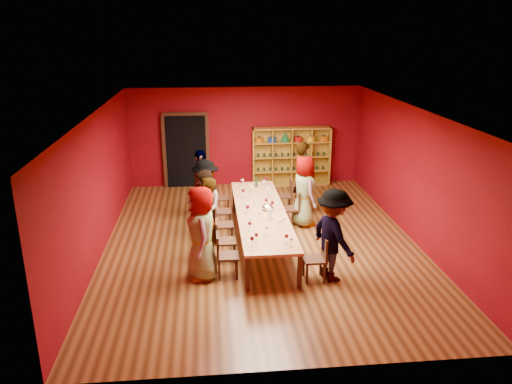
% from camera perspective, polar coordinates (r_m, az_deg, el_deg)
% --- Properties ---
extents(room_shell, '(7.10, 9.10, 3.04)m').
position_cam_1_polar(room_shell, '(10.97, 0.60, 1.43)').
color(room_shell, '#543116').
rests_on(room_shell, ground).
extents(tasting_table, '(1.10, 4.50, 0.75)m').
position_cam_1_polar(tasting_table, '(11.23, 0.59, -2.48)').
color(tasting_table, '#BB7E4E').
rests_on(tasting_table, ground).
extents(doorway, '(1.40, 0.17, 2.30)m').
position_cam_1_polar(doorway, '(15.30, -7.98, 4.70)').
color(doorway, black).
rests_on(doorway, ground).
extents(shelving_unit, '(2.40, 0.40, 1.80)m').
position_cam_1_polar(shelving_unit, '(15.42, 4.01, 4.41)').
color(shelving_unit, '#B48A28').
rests_on(shelving_unit, ground).
extents(chair_person_left_0, '(0.42, 0.42, 0.89)m').
position_cam_1_polar(chair_person_left_0, '(9.82, -3.74, -6.98)').
color(chair_person_left_0, black).
rests_on(chair_person_left_0, ground).
extents(person_left_0, '(0.61, 0.97, 1.87)m').
position_cam_1_polar(person_left_0, '(9.64, -6.25, -4.71)').
color(person_left_0, beige).
rests_on(person_left_0, ground).
extents(chair_person_left_1, '(0.42, 0.42, 0.89)m').
position_cam_1_polar(chair_person_left_1, '(10.47, -3.89, -5.33)').
color(chair_person_left_1, black).
rests_on(chair_person_left_1, ground).
extents(person_left_1, '(0.66, 0.78, 1.83)m').
position_cam_1_polar(person_left_1, '(10.30, -5.64, -3.25)').
color(person_left_1, '#121A33').
rests_on(person_left_1, ground).
extents(chair_person_left_2, '(0.42, 0.42, 0.89)m').
position_cam_1_polar(chair_person_left_2, '(11.31, -4.05, -3.47)').
color(chair_person_left_2, black).
rests_on(chair_person_left_2, ground).
extents(person_left_2, '(0.61, 0.91, 1.71)m').
position_cam_1_polar(person_left_2, '(11.18, -5.83, -1.81)').
color(person_left_2, silver).
rests_on(person_left_2, ground).
extents(chair_person_left_3, '(0.42, 0.42, 0.89)m').
position_cam_1_polar(chair_person_left_3, '(12.11, -4.18, -1.96)').
color(chair_person_left_3, black).
rests_on(chair_person_left_3, ground).
extents(person_left_3, '(0.84, 1.21, 1.74)m').
position_cam_1_polar(person_left_3, '(11.99, -5.72, -0.33)').
color(person_left_3, silver).
rests_on(person_left_3, ground).
extents(chair_person_left_4, '(0.42, 0.42, 0.89)m').
position_cam_1_polar(chair_person_left_4, '(13.06, -4.31, -0.44)').
color(chair_person_left_4, black).
rests_on(chair_person_left_4, ground).
extents(person_left_4, '(0.76, 1.12, 1.74)m').
position_cam_1_polar(person_left_4, '(12.94, -6.29, 1.08)').
color(person_left_4, '#4A4A4F').
rests_on(person_left_4, ground).
extents(chair_person_right_0, '(0.42, 0.42, 0.89)m').
position_cam_1_polar(chair_person_right_0, '(9.76, 7.15, -7.27)').
color(chair_person_right_0, black).
rests_on(chair_person_right_0, ground).
extents(person_right_0, '(0.89, 1.28, 1.84)m').
position_cam_1_polar(person_right_0, '(9.65, 8.85, -4.90)').
color(person_right_0, '#C3828C').
rests_on(person_right_0, ground).
extents(chair_person_right_3, '(0.42, 0.42, 0.89)m').
position_cam_1_polar(chair_person_right_3, '(12.31, 4.31, -1.62)').
color(chair_person_right_3, black).
rests_on(chair_person_right_3, ground).
extents(person_right_3, '(0.70, 0.96, 1.75)m').
position_cam_1_polar(person_right_3, '(12.23, 5.50, 0.10)').
color(person_right_3, '#4E4F54').
rests_on(person_right_3, ground).
extents(chair_person_right_4, '(0.42, 0.42, 0.89)m').
position_cam_1_polar(chair_person_right_4, '(13.24, 3.58, -0.15)').
color(chair_person_right_4, black).
rests_on(chair_person_right_4, ground).
extents(person_right_4, '(0.71, 0.82, 1.89)m').
position_cam_1_polar(person_right_4, '(13.17, 5.35, 1.75)').
color(person_right_4, '#CD8999').
rests_on(person_right_4, ground).
extents(wine_glass_0, '(0.07, 0.07, 0.18)m').
position_cam_1_polar(wine_glass_0, '(11.87, -1.31, -0.39)').
color(wine_glass_0, white).
rests_on(wine_glass_0, tasting_table).
extents(wine_glass_1, '(0.08, 0.08, 0.19)m').
position_cam_1_polar(wine_glass_1, '(12.00, 1.66, -0.13)').
color(wine_glass_1, white).
rests_on(wine_glass_1, tasting_table).
extents(wine_glass_2, '(0.08, 0.08, 0.19)m').
position_cam_1_polar(wine_glass_2, '(11.51, 1.17, -0.95)').
color(wine_glass_2, white).
rests_on(wine_glass_2, tasting_table).
extents(wine_glass_3, '(0.07, 0.07, 0.18)m').
position_cam_1_polar(wine_glass_3, '(10.43, -0.58, -3.10)').
color(wine_glass_3, white).
rests_on(wine_glass_3, tasting_table).
extents(wine_glass_4, '(0.08, 0.08, 0.20)m').
position_cam_1_polar(wine_glass_4, '(9.43, -0.45, -5.38)').
color(wine_glass_4, white).
rests_on(wine_glass_4, tasting_table).
extents(wine_glass_5, '(0.08, 0.08, 0.19)m').
position_cam_1_polar(wine_glass_5, '(9.57, 3.51, -5.11)').
color(wine_glass_5, white).
rests_on(wine_glass_5, tasting_table).
extents(wine_glass_6, '(0.09, 0.09, 0.22)m').
position_cam_1_polar(wine_glass_6, '(11.16, 2.49, -1.48)').
color(wine_glass_6, white).
rests_on(wine_glass_6, tasting_table).
extents(wine_glass_7, '(0.07, 0.07, 0.18)m').
position_cam_1_polar(wine_glass_7, '(9.63, 0.04, -4.97)').
color(wine_glass_7, white).
rests_on(wine_glass_7, tasting_table).
extents(wine_glass_8, '(0.07, 0.07, 0.18)m').
position_cam_1_polar(wine_glass_8, '(10.42, 3.16, -3.13)').
color(wine_glass_8, white).
rests_on(wine_glass_8, tasting_table).
extents(wine_glass_9, '(0.09, 0.09, 0.22)m').
position_cam_1_polar(wine_glass_9, '(12.16, 1.39, 0.22)').
color(wine_glass_9, white).
rests_on(wine_glass_9, tasting_table).
extents(wine_glass_10, '(0.08, 0.08, 0.20)m').
position_cam_1_polar(wine_glass_10, '(12.92, -1.56, 1.27)').
color(wine_glass_10, white).
rests_on(wine_glass_10, tasting_table).
extents(wine_glass_11, '(0.09, 0.09, 0.21)m').
position_cam_1_polar(wine_glass_11, '(11.02, -0.96, -1.76)').
color(wine_glass_11, white).
rests_on(wine_glass_11, tasting_table).
extents(wine_glass_12, '(0.09, 0.09, 0.22)m').
position_cam_1_polar(wine_glass_12, '(12.11, -1.48, 0.14)').
color(wine_glass_12, white).
rests_on(wine_glass_12, tasting_table).
extents(wine_glass_13, '(0.09, 0.09, 0.22)m').
position_cam_1_polar(wine_glass_13, '(10.23, 2.74, -3.39)').
color(wine_glass_13, white).
rests_on(wine_glass_13, tasting_table).
extents(wine_glass_14, '(0.09, 0.09, 0.22)m').
position_cam_1_polar(wine_glass_14, '(12.82, -1.73, 1.19)').
color(wine_glass_14, white).
rests_on(wine_glass_14, tasting_table).
extents(wine_glass_15, '(0.08, 0.08, 0.19)m').
position_cam_1_polar(wine_glass_15, '(11.33, 1.89, -1.25)').
color(wine_glass_15, white).
rests_on(wine_glass_15, tasting_table).
extents(wine_glass_16, '(0.09, 0.09, 0.22)m').
position_cam_1_polar(wine_glass_16, '(11.17, -1.04, -1.45)').
color(wine_glass_16, white).
rests_on(wine_glass_16, tasting_table).
extents(wine_glass_17, '(0.08, 0.08, 0.20)m').
position_cam_1_polar(wine_glass_17, '(9.93, 1.23, -4.13)').
color(wine_glass_17, white).
rests_on(wine_glass_17, tasting_table).
extents(wine_glass_18, '(0.09, 0.09, 0.22)m').
position_cam_1_polar(wine_glass_18, '(13.04, 1.17, 1.49)').
color(wine_glass_18, white).
rests_on(wine_glass_18, tasting_table).
extents(wine_glass_19, '(0.08, 0.08, 0.19)m').
position_cam_1_polar(wine_glass_19, '(12.87, 0.93, 1.15)').
color(wine_glass_19, white).
rests_on(wine_glass_19, tasting_table).
extents(wine_glass_20, '(0.08, 0.08, 0.21)m').
position_cam_1_polar(wine_glass_20, '(10.67, 0.45, -2.46)').
color(wine_glass_20, white).
rests_on(wine_glass_20, tasting_table).
extents(wine_glass_21, '(0.08, 0.08, 0.21)m').
position_cam_1_polar(wine_glass_21, '(12.39, -0.54, 0.56)').
color(wine_glass_21, white).
rests_on(wine_glass_21, tasting_table).
extents(wine_glass_22, '(0.07, 0.07, 0.18)m').
position_cam_1_polar(wine_glass_22, '(9.47, 4.02, -5.43)').
color(wine_glass_22, white).
rests_on(wine_glass_22, tasting_table).
extents(wine_glass_23, '(0.08, 0.08, 0.19)m').
position_cam_1_polar(wine_glass_23, '(10.16, -0.71, -3.65)').
color(wine_glass_23, white).
rests_on(wine_glass_23, tasting_table).
extents(spittoon_bowl, '(0.27, 0.27, 0.15)m').
position_cam_1_polar(spittoon_bowl, '(11.29, 1.33, -1.75)').
color(spittoon_bowl, silver).
rests_on(spittoon_bowl, tasting_table).
extents(carafe_a, '(0.12, 0.12, 0.25)m').
position_cam_1_polar(carafe_a, '(11.51, -0.01, -1.07)').
color(carafe_a, white).
rests_on(carafe_a, tasting_table).
extents(carafe_b, '(0.13, 0.13, 0.29)m').
position_cam_1_polar(carafe_b, '(10.71, 1.57, -2.50)').
color(carafe_b, white).
rests_on(carafe_b, tasting_table).
extents(wine_bottle, '(0.08, 0.08, 0.27)m').
position_cam_1_polar(wine_bottle, '(12.88, 0.04, 1.02)').
color(wine_bottle, '#123318').
rests_on(wine_bottle, tasting_table).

